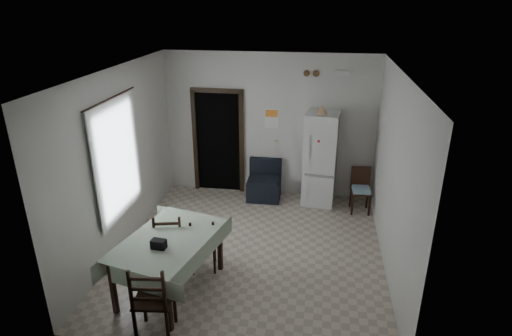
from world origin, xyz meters
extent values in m
plane|color=#B5A694|center=(0.00, 0.00, 0.00)|extent=(4.50, 4.50, 0.00)
cube|color=black|center=(-1.05, 2.46, 1.05)|extent=(0.90, 0.45, 2.10)
cube|color=black|center=(-1.54, 2.22, 1.05)|extent=(0.08, 0.10, 2.18)
cube|color=black|center=(-0.56, 2.22, 1.05)|extent=(0.08, 0.10, 2.18)
cube|color=black|center=(-1.05, 2.22, 2.14)|extent=(1.06, 0.10, 0.08)
cube|color=silver|center=(-2.15, -0.20, 1.55)|extent=(0.10, 1.20, 1.60)
cube|color=silver|center=(-2.04, -0.20, 1.55)|extent=(0.02, 1.45, 1.85)
cylinder|color=black|center=(-2.03, -0.20, 2.50)|extent=(0.02, 1.60, 0.02)
cube|color=white|center=(0.05, 2.24, 1.62)|extent=(0.28, 0.02, 0.40)
cube|color=orange|center=(0.05, 2.23, 1.72)|extent=(0.24, 0.01, 0.14)
cube|color=beige|center=(0.15, 2.24, 1.10)|extent=(0.08, 0.02, 0.12)
cylinder|color=brown|center=(0.70, 2.23, 2.52)|extent=(0.12, 0.03, 0.12)
cylinder|color=brown|center=(0.88, 2.23, 2.52)|extent=(0.12, 0.03, 0.12)
cube|color=white|center=(1.35, 2.21, 2.55)|extent=(0.25, 0.07, 0.09)
cone|color=tan|center=(1.02, 1.87, 1.93)|extent=(0.20, 0.20, 0.17)
cube|color=black|center=(-0.98, -1.42, 0.90)|extent=(0.20, 0.14, 0.12)
camera|label=1|loc=(0.98, -5.93, 3.90)|focal=30.00mm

